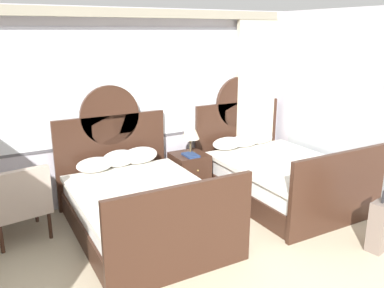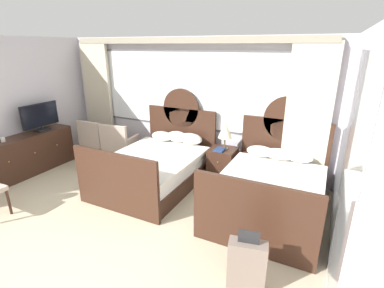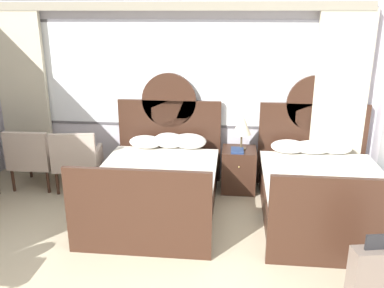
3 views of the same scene
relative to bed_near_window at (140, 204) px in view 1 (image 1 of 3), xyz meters
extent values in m
cube|color=silver|center=(0.10, 1.15, 0.99)|extent=(5.93, 0.07, 2.70)
cube|color=#575459|center=(0.10, 1.11, 1.29)|extent=(4.40, 0.02, 1.59)
cube|color=white|center=(0.10, 1.10, 1.29)|extent=(4.32, 0.02, 1.51)
cube|color=#C1B79E|center=(2.49, 1.02, 0.94)|extent=(0.76, 0.08, 2.60)
cube|color=gray|center=(0.10, 1.02, 2.26)|extent=(5.45, 0.10, 0.12)
cube|color=#B2B7BC|center=(3.05, -0.75, 0.99)|extent=(0.01, 3.03, 2.27)
cube|color=#382116|center=(0.00, -0.06, -0.21)|extent=(1.50, 2.09, 0.30)
cube|color=white|center=(0.00, -0.06, 0.06)|extent=(1.44, 1.99, 0.23)
cube|color=silver|center=(0.00, -0.14, 0.21)|extent=(1.54, 1.89, 0.06)
cube|color=#382116|center=(0.00, 1.01, 0.28)|extent=(1.58, 0.06, 1.28)
cylinder|color=#382116|center=(0.00, 1.01, 0.92)|extent=(0.82, 0.06, 0.82)
cube|color=#382116|center=(0.00, -1.14, 0.15)|extent=(1.58, 0.06, 1.01)
ellipsoid|color=white|center=(-0.32, 0.75, 0.33)|extent=(0.49, 0.31, 0.19)
ellipsoid|color=white|center=(0.03, 0.79, 0.36)|extent=(0.47, 0.24, 0.24)
ellipsoid|color=white|center=(0.33, 0.80, 0.35)|extent=(0.51, 0.29, 0.23)
cube|color=#382116|center=(2.15, -0.06, -0.21)|extent=(1.50, 2.09, 0.30)
cube|color=white|center=(2.15, -0.06, 0.06)|extent=(1.44, 1.99, 0.23)
cube|color=silver|center=(2.15, -0.14, 0.21)|extent=(1.54, 1.89, 0.06)
cube|color=#382116|center=(2.15, 1.01, 0.28)|extent=(1.58, 0.06, 1.28)
cylinder|color=#382116|center=(2.15, 1.01, 0.92)|extent=(0.82, 0.06, 0.82)
cube|color=#382116|center=(2.15, -1.14, 0.15)|extent=(1.58, 0.06, 1.01)
ellipsoid|color=white|center=(1.78, 0.76, 0.33)|extent=(0.50, 0.32, 0.19)
ellipsoid|color=white|center=(2.12, 0.76, 0.34)|extent=(0.54, 0.28, 0.20)
ellipsoid|color=white|center=(2.45, 0.79, 0.32)|extent=(0.46, 0.26, 0.17)
cube|color=#382116|center=(1.07, 0.71, -0.04)|extent=(0.49, 0.49, 0.64)
sphere|color=tan|center=(1.07, 0.45, 0.10)|extent=(0.02, 0.02, 0.02)
cylinder|color=brown|center=(1.10, 0.72, 0.29)|extent=(0.14, 0.14, 0.02)
cylinder|color=brown|center=(1.10, 0.72, 0.41)|extent=(0.03, 0.03, 0.21)
cone|color=beige|center=(1.10, 0.72, 0.67)|extent=(0.27, 0.27, 0.32)
cube|color=navy|center=(1.04, 0.61, 0.30)|extent=(0.18, 0.26, 0.03)
cube|color=#B29E8E|center=(-1.32, 0.57, 0.03)|extent=(0.73, 0.73, 0.10)
cube|color=#B29E8E|center=(-1.28, 0.29, 0.32)|extent=(0.64, 0.18, 0.48)
cube|color=#B29E8E|center=(-1.03, 0.61, 0.16)|extent=(0.15, 0.58, 0.16)
cylinder|color=#382116|center=(-1.09, 0.87, -0.19)|extent=(0.04, 0.04, 0.34)
cylinder|color=#382116|center=(-1.01, 0.34, -0.19)|extent=(0.04, 0.04, 0.34)
cylinder|color=#382116|center=(-1.54, 0.26, -0.19)|extent=(0.04, 0.04, 0.34)
cube|color=#75665B|center=(2.25, -1.70, -0.07)|extent=(0.43, 0.25, 0.58)
cylinder|color=black|center=(2.09, -1.73, -0.33)|extent=(0.05, 0.03, 0.05)
camera|label=1|loc=(-1.58, -4.20, 2.04)|focal=37.04mm
camera|label=2|loc=(2.81, -4.16, 2.17)|focal=26.56mm
camera|label=3|loc=(0.98, -4.91, 2.19)|focal=37.88mm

